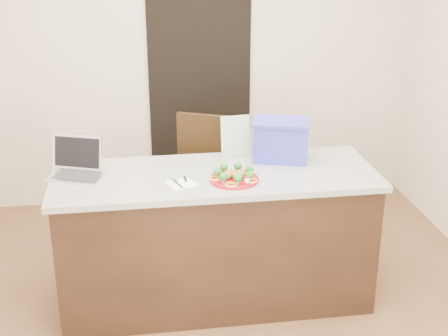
{
  "coord_description": "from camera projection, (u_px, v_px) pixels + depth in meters",
  "views": [
    {
      "loc": [
        -0.49,
        -3.39,
        2.39
      ],
      "look_at": [
        0.05,
        0.2,
        0.97
      ],
      "focal_mm": 50.0,
      "sensor_mm": 36.0,
      "label": 1
    }
  ],
  "objects": [
    {
      "name": "yogurt_bottle",
      "position": [
        247.0,
        183.0,
        3.74
      ],
      "size": [
        0.03,
        0.03,
        0.07
      ],
      "rotation": [
        0.0,
        0.0,
        -0.14
      ],
      "color": "silver",
      "rests_on": "island"
    },
    {
      "name": "laptop",
      "position": [
        77.0,
        165.0,
        3.92
      ],
      "size": [
        0.39,
        0.37,
        0.24
      ],
      "rotation": [
        0.0,
        0.0,
        -0.36
      ],
      "color": "silver",
      "rests_on": "island"
    },
    {
      "name": "meatballs",
      "position": [
        234.0,
        174.0,
        3.83
      ],
      "size": [
        0.12,
        0.12,
        0.05
      ],
      "color": "olive",
      "rests_on": "plate"
    },
    {
      "name": "ground",
      "position": [
        221.0,
        318.0,
        4.06
      ],
      "size": [
        4.0,
        4.0,
        0.0
      ],
      "primitive_type": "plane",
      "color": "brown",
      "rests_on": "ground"
    },
    {
      "name": "plate",
      "position": [
        234.0,
        179.0,
        3.84
      ],
      "size": [
        0.3,
        0.3,
        0.02
      ],
      "rotation": [
        0.0,
        0.0,
        0.03
      ],
      "color": "maroon",
      "rests_on": "island"
    },
    {
      "name": "fork",
      "position": [
        178.0,
        182.0,
        3.79
      ],
      "size": [
        0.05,
        0.17,
        0.0
      ],
      "rotation": [
        0.0,
        0.0,
        0.33
      ],
      "color": "silver",
      "rests_on": "napkin"
    },
    {
      "name": "pepper_rings",
      "position": [
        234.0,
        177.0,
        3.83
      ],
      "size": [
        0.29,
        0.3,
        0.01
      ],
      "color": "yellow",
      "rests_on": "plate"
    },
    {
      "name": "room_shell",
      "position": [
        221.0,
        73.0,
        3.47
      ],
      "size": [
        4.0,
        4.0,
        4.0
      ],
      "color": "white",
      "rests_on": "ground"
    },
    {
      "name": "doorway",
      "position": [
        200.0,
        93.0,
        5.53
      ],
      "size": [
        0.9,
        0.02,
        2.0
      ],
      "primitive_type": "cube",
      "color": "black",
      "rests_on": "ground"
    },
    {
      "name": "island",
      "position": [
        216.0,
        237.0,
        4.12
      ],
      "size": [
        2.06,
        0.76,
        0.92
      ],
      "color": "black",
      "rests_on": "ground"
    },
    {
      "name": "blue_box",
      "position": [
        281.0,
        140.0,
        4.15
      ],
      "size": [
        0.44,
        0.37,
        0.27
      ],
      "rotation": [
        0.0,
        0.0,
        -0.29
      ],
      "color": "#2F2FAB",
      "rests_on": "island"
    },
    {
      "name": "chair",
      "position": [
        208.0,
        174.0,
        4.84
      ],
      "size": [
        0.61,
        0.62,
        1.03
      ],
      "rotation": [
        0.0,
        0.0,
        -0.43
      ],
      "color": "#33200F",
      "rests_on": "ground"
    },
    {
      "name": "leaflet",
      "position": [
        236.0,
        136.0,
        4.2
      ],
      "size": [
        0.2,
        0.06,
        0.28
      ],
      "primitive_type": "cube",
      "rotation": [
        -0.14,
        0.0,
        0.08
      ],
      "color": "silver",
      "rests_on": "island"
    },
    {
      "name": "napkin",
      "position": [
        181.0,
        184.0,
        3.79
      ],
      "size": [
        0.2,
        0.2,
        0.01
      ],
      "primitive_type": "cube",
      "rotation": [
        0.0,
        0.0,
        0.41
      ],
      "color": "white",
      "rests_on": "island"
    },
    {
      "name": "broccoli",
      "position": [
        234.0,
        172.0,
        3.82
      ],
      "size": [
        0.26,
        0.25,
        0.05
      ],
      "color": "#165517",
      "rests_on": "plate"
    },
    {
      "name": "knife",
      "position": [
        186.0,
        184.0,
        3.77
      ],
      "size": [
        0.02,
        0.2,
        0.01
      ],
      "rotation": [
        0.0,
        0.0,
        0.03
      ],
      "color": "white",
      "rests_on": "napkin"
    }
  ]
}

